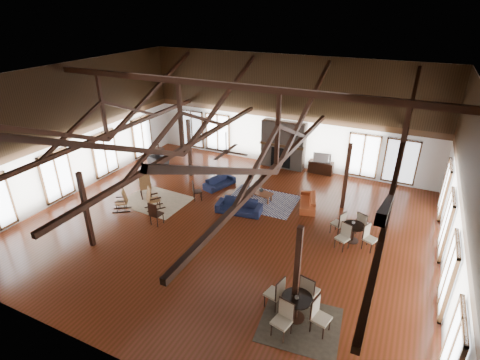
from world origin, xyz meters
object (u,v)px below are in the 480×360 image
at_px(sofa_navy_left, 220,182).
at_px(armchair, 158,161).
at_px(tv_console, 321,167).
at_px(sofa_orange, 308,201).
at_px(sofa_navy_front, 239,207).
at_px(cafe_table_near, 297,304).
at_px(coffee_table, 260,193).
at_px(cafe_table_far, 353,230).

bearing_deg(sofa_navy_left, armchair, 98.25).
bearing_deg(tv_console, sofa_orange, -84.02).
xyz_separation_m(sofa_navy_front, armchair, (-6.31, 2.64, 0.03)).
bearing_deg(cafe_table_near, armchair, 144.66).
relative_size(sofa_navy_left, tv_console, 1.30).
bearing_deg(cafe_table_near, tv_console, 100.62).
distance_m(sofa_orange, coffee_table, 2.20).
distance_m(sofa_navy_front, armchair, 6.84).
relative_size(sofa_orange, tv_console, 1.36).
relative_size(sofa_orange, cafe_table_far, 0.92).
xyz_separation_m(sofa_navy_left, armchair, (-4.34, 0.77, 0.07)).
xyz_separation_m(armchair, cafe_table_far, (11.21, -2.70, 0.18)).
bearing_deg(sofa_orange, sofa_navy_front, -70.24).
relative_size(armchair, cafe_table_far, 0.51).
xyz_separation_m(coffee_table, cafe_table_far, (4.49, -1.46, 0.12)).
height_order(sofa_orange, tv_console, tv_console).
xyz_separation_m(armchair, cafe_table_near, (10.44, -7.40, 0.23)).
bearing_deg(coffee_table, cafe_table_near, -48.12).
xyz_separation_m(sofa_navy_front, sofa_navy_left, (-1.97, 1.87, -0.04)).
bearing_deg(armchair, cafe_table_near, -107.62).
bearing_deg(cafe_table_near, sofa_navy_left, 132.62).
height_order(armchair, cafe_table_near, cafe_table_near).
relative_size(cafe_table_far, tv_console, 1.48).
bearing_deg(armchair, sofa_orange, -77.64).
bearing_deg(armchair, cafe_table_far, -85.83).
height_order(sofa_orange, cafe_table_near, cafe_table_near).
bearing_deg(cafe_table_near, coffee_table, 121.08).
relative_size(coffee_table, cafe_table_far, 0.64).
bearing_deg(sofa_navy_left, sofa_navy_front, -115.09).
distance_m(coffee_table, cafe_table_near, 7.19).
distance_m(sofa_navy_front, sofa_navy_left, 2.71).
bearing_deg(coffee_table, sofa_orange, 21.52).
height_order(sofa_navy_front, cafe_table_near, cafe_table_near).
relative_size(coffee_table, tv_console, 0.95).
xyz_separation_m(sofa_navy_front, coffee_table, (0.42, 1.40, 0.09)).
bearing_deg(armchair, coffee_table, -82.75).
relative_size(sofa_orange, armchair, 1.81).
relative_size(sofa_navy_front, cafe_table_near, 0.94).
height_order(sofa_navy_front, coffee_table, sofa_navy_front).
bearing_deg(coffee_table, sofa_navy_left, 179.66).
xyz_separation_m(sofa_navy_left, coffee_table, (2.39, -0.47, 0.13)).
xyz_separation_m(sofa_navy_left, tv_console, (4.15, 3.79, 0.08)).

